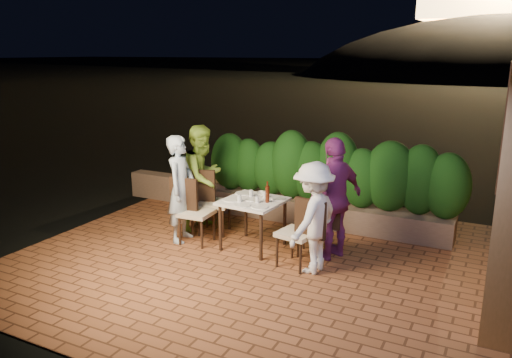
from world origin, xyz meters
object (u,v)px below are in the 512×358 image
Objects in this scene: bowl at (262,193)px; diner_blue at (181,189)px; diner_green at (203,178)px; diner_purple at (335,198)px; beer_bottle at (267,192)px; chair_left_front at (196,211)px; parapet_lamp at (199,176)px; dining_table at (253,224)px; chair_left_back at (214,202)px; chair_right_front at (297,232)px; diner_white at (313,218)px; chair_right_back at (313,226)px.

diner_blue reaches higher than bowl.
diner_purple is (2.32, -0.19, 0.00)m from diner_green.
chair_left_front is (-1.11, -0.21, -0.40)m from beer_bottle.
parapet_lamp is at bearing 14.62° from diner_blue.
dining_table is 1.31m from diner_green.
chair_left_front is at bearing -150.53° from diner_green.
diner_blue is at bearing -53.97° from diner_purple.
diner_blue is at bearing 177.07° from chair_left_front.
diner_green is at bearing 176.44° from bowl.
chair_left_back is 1.80m from chair_right_front.
chair_right_front is at bearing -91.23° from diner_white.
diner_green reaches higher than chair_left_front.
diner_blue reaches higher than parapet_lamp.
dining_table is at bearing -99.65° from diner_white.
chair_left_back is 0.70× the size of diner_white.
bowl is 0.18× the size of chair_right_back.
bowl is (-0.26, 0.35, -0.14)m from beer_bottle.
diner_green reaches higher than diner_blue.
bowl is 1.12m from chair_right_front.
bowl is 1.05m from chair_left_front.
chair_left_back is at bearing -99.40° from diner_white.
diner_purple reaches higher than parapet_lamp.
parapet_lamp is (-3.12, 1.27, -0.31)m from diner_purple.
chair_right_front is (0.85, -0.67, -0.27)m from bowl.
chair_right_back is (0.91, -0.19, -0.33)m from bowl.
diner_blue reaches higher than chair_left_front.
chair_right_back is 2.10m from diner_blue.
chair_left_front is at bearing -165.93° from dining_table.
chair_left_front is 1.02× the size of chair_right_front.
chair_right_back is at bearing 9.43° from dining_table.
diner_blue is at bearing -153.45° from bowl.
beer_bottle is 0.97m from diner_purple.
dining_table is 0.56× the size of diner_white.
chair_right_front is (0.84, -0.33, 0.12)m from dining_table.
diner_white is at bearing -31.65° from parapet_lamp.
chair_left_front is 0.61× the size of diner_blue.
chair_left_back is at bearing -39.45° from diner_blue.
dining_table is at bearing 178.35° from beer_bottle.
beer_bottle is 0.21× the size of diner_white.
bowl is at bearing -73.85° from diner_blue.
dining_table is 1.30m from diner_purple.
diner_white is 0.61m from diner_purple.
beer_bottle is at bearing -100.80° from diner_green.
beer_bottle is 2.25× the size of parapet_lamp.
parapet_lamp is (-1.07, 1.71, 0.06)m from chair_left_front.
diner_purple is at bearing -111.85° from chair_right_front.
chair_left_back is 1.76m from chair_right_back.
chair_right_front reaches higher than dining_table.
diner_white reaches higher than bowl.
chair_right_front is at bearing -104.46° from diner_green.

